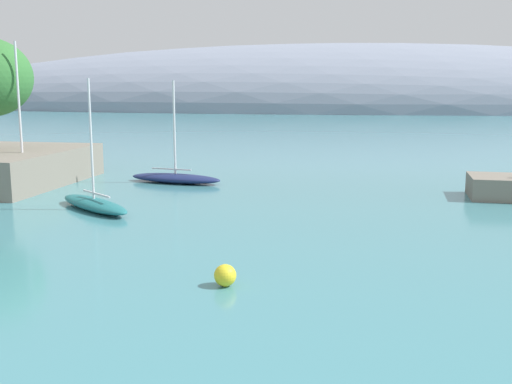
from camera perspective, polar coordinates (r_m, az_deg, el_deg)
The scene contains 5 objects.
distant_ridge at distance 205.07m, azimuth 6.37°, elevation 7.81°, with size 300.94×85.59×42.50m, color gray.
sailboat_white_near_shore at distance 48.00m, azimuth -21.05°, elevation 1.06°, with size 5.50×7.40×10.62m.
sailboat_navy_mid_mooring at distance 47.48m, azimuth -7.61°, elevation 1.38°, with size 7.84×3.44×7.87m.
sailboat_teal_outer_mooring at distance 38.00m, azimuth -15.04°, elevation -1.04°, with size 6.89×5.88×7.91m.
mooring_buoy_yellow at distance 22.92m, azimuth -2.93°, elevation -7.87°, with size 0.85×0.85×0.85m, color yellow.
Camera 1 is at (3.89, -7.29, 7.43)m, focal length 42.37 mm.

